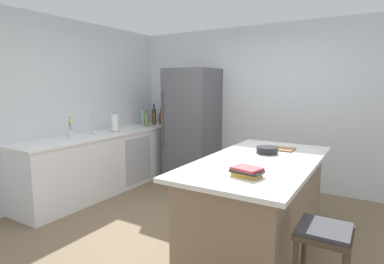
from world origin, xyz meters
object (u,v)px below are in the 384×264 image
object	(u,v)px
vinegar_bottle	(154,118)
cookbook_stack	(247,172)
refrigerator	(192,125)
sink_faucet	(92,124)
olive_oil_bottle	(147,121)
mixing_bowl	(267,150)
whiskey_bottle	(161,118)
wine_bottle	(154,116)
paper_towel_roll	(115,123)
flower_vase	(70,132)
cutting_board	(280,149)
bar_stool	(323,244)
hot_sauce_bottle	(147,120)
kitchen_island	(258,202)
gin_bottle	(143,118)

from	to	relation	value
vinegar_bottle	cookbook_stack	world-z (taller)	vinegar_bottle
refrigerator	sink_faucet	size ratio (longest dim) A/B	6.40
olive_oil_bottle	mixing_bowl	distance (m)	2.73
sink_faucet	vinegar_bottle	bearing A→B (deg)	86.05
sink_faucet	olive_oil_bottle	distance (m)	1.11
whiskey_bottle	olive_oil_bottle	distance (m)	0.48
wine_bottle	paper_towel_roll	bearing A→B (deg)	-87.15
flower_vase	cutting_board	distance (m)	2.80
flower_vase	wine_bottle	size ratio (longest dim) A/B	0.83
bar_stool	hot_sauce_bottle	xyz separation A→B (m)	(-3.42, 2.29, 0.44)
whiskey_bottle	refrigerator	bearing A→B (deg)	-12.95
wine_bottle	hot_sauce_bottle	xyz separation A→B (m)	(-0.02, -0.19, -0.07)
paper_towel_roll	cutting_board	xyz separation A→B (m)	(2.66, -0.05, -0.12)
flower_vase	mixing_bowl	distance (m)	2.67
vinegar_bottle	hot_sauce_bottle	bearing A→B (deg)	-140.49
refrigerator	sink_faucet	world-z (taller)	refrigerator
sink_faucet	paper_towel_roll	size ratio (longest dim) A/B	0.96
flower_vase	whiskey_bottle	xyz separation A→B (m)	(0.07, 2.00, 0.02)
refrigerator	sink_faucet	xyz separation A→B (m)	(-0.91, -1.39, 0.10)
refrigerator	whiskey_bottle	size ratio (longest dim) A/B	6.60
hot_sauce_bottle	whiskey_bottle	bearing A→B (deg)	69.60
cutting_board	olive_oil_bottle	bearing A→B (deg)	163.70
paper_towel_roll	wine_bottle	bearing A→B (deg)	92.85
kitchen_island	olive_oil_bottle	distance (m)	2.94
flower_vase	olive_oil_bottle	bearing A→B (deg)	86.00
sink_faucet	hot_sauce_bottle	world-z (taller)	sink_faucet
kitchen_island	bar_stool	size ratio (longest dim) A/B	3.06
sink_faucet	wine_bottle	world-z (taller)	wine_bottle
cookbook_stack	sink_faucet	bearing A→B (deg)	162.81
refrigerator	bar_stool	size ratio (longest dim) A/B	2.80
sink_faucet	whiskey_bottle	size ratio (longest dim) A/B	1.03
flower_vase	cutting_board	world-z (taller)	flower_vase
sink_faucet	olive_oil_bottle	world-z (taller)	sink_faucet
paper_towel_roll	olive_oil_bottle	bearing A→B (deg)	84.30
hot_sauce_bottle	olive_oil_bottle	size ratio (longest dim) A/B	0.78
flower_vase	cutting_board	xyz separation A→B (m)	(2.69, 0.76, -0.08)
flower_vase	mixing_bowl	bearing A→B (deg)	10.41
hot_sauce_bottle	vinegar_bottle	bearing A→B (deg)	39.51
olive_oil_bottle	paper_towel_roll	bearing A→B (deg)	-95.70
wine_bottle	gin_bottle	bearing A→B (deg)	-95.92
bar_stool	refrigerator	bearing A→B (deg)	136.20
bar_stool	mixing_bowl	bearing A→B (deg)	125.11
refrigerator	hot_sauce_bottle	world-z (taller)	refrigerator
cutting_board	flower_vase	bearing A→B (deg)	-164.18
cookbook_stack	olive_oil_bottle	bearing A→B (deg)	143.45
kitchen_island	cookbook_stack	size ratio (longest dim) A/B	7.87
whiskey_bottle	cutting_board	world-z (taller)	whiskey_bottle
kitchen_island	sink_faucet	world-z (taller)	sink_faucet
kitchen_island	mixing_bowl	distance (m)	0.58
bar_stool	wine_bottle	world-z (taller)	wine_bottle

